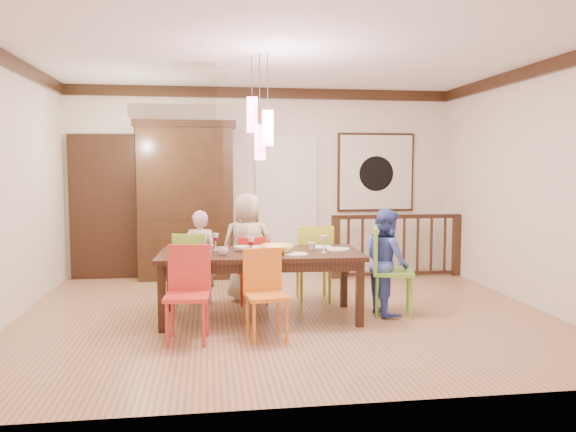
{
  "coord_description": "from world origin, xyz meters",
  "views": [
    {
      "loc": [
        -0.86,
        -6.26,
        1.68
      ],
      "look_at": [
        0.05,
        0.16,
        1.12
      ],
      "focal_mm": 35.0,
      "sensor_mm": 36.0,
      "label": 1
    }
  ],
  "objects": [
    {
      "name": "floor",
      "position": [
        0.0,
        0.0,
        0.0
      ],
      "size": [
        6.0,
        6.0,
        0.0
      ],
      "primitive_type": "plane",
      "color": "#926C46",
      "rests_on": "ground"
    },
    {
      "name": "ceiling",
      "position": [
        0.0,
        0.0,
        2.9
      ],
      "size": [
        6.0,
        6.0,
        0.0
      ],
      "primitive_type": "plane",
      "rotation": [
        3.14,
        0.0,
        0.0
      ],
      "color": "white",
      "rests_on": "wall_back"
    },
    {
      "name": "wall_back",
      "position": [
        0.0,
        2.5,
        1.45
      ],
      "size": [
        6.0,
        0.0,
        6.0
      ],
      "primitive_type": "plane",
      "rotation": [
        1.57,
        0.0,
        0.0
      ],
      "color": "beige",
      "rests_on": "floor"
    },
    {
      "name": "wall_left",
      "position": [
        -3.0,
        0.0,
        1.45
      ],
      "size": [
        0.0,
        5.0,
        5.0
      ],
      "primitive_type": "plane",
      "rotation": [
        1.57,
        0.0,
        1.57
      ],
      "color": "beige",
      "rests_on": "floor"
    },
    {
      "name": "wall_right",
      "position": [
        3.0,
        0.0,
        1.45
      ],
      "size": [
        0.0,
        5.0,
        5.0
      ],
      "primitive_type": "plane",
      "rotation": [
        1.57,
        0.0,
        -1.57
      ],
      "color": "beige",
      "rests_on": "floor"
    },
    {
      "name": "crown_molding",
      "position": [
        0.0,
        0.0,
        2.82
      ],
      "size": [
        6.0,
        5.0,
        0.16
      ],
      "primitive_type": null,
      "color": "black",
      "rests_on": "wall_back"
    },
    {
      "name": "panel_door",
      "position": [
        -2.4,
        2.45,
        1.05
      ],
      "size": [
        1.04,
        0.07,
        2.24
      ],
      "primitive_type": "cube",
      "color": "black",
      "rests_on": "wall_back"
    },
    {
      "name": "white_doorway",
      "position": [
        0.35,
        2.46,
        1.05
      ],
      "size": [
        0.97,
        0.05,
        2.22
      ],
      "primitive_type": "cube",
      "color": "silver",
      "rests_on": "wall_back"
    },
    {
      "name": "painting",
      "position": [
        1.8,
        2.46,
        1.6
      ],
      "size": [
        1.25,
        0.06,
        1.25
      ],
      "color": "black",
      "rests_on": "wall_back"
    },
    {
      "name": "pendant_cluster",
      "position": [
        -0.3,
        -0.15,
        2.11
      ],
      "size": [
        0.27,
        0.21,
        1.14
      ],
      "color": "#FF4C81",
      "rests_on": "ceiling"
    },
    {
      "name": "dining_table",
      "position": [
        -0.3,
        -0.15,
        0.67
      ],
      "size": [
        2.25,
        1.09,
        0.75
      ],
      "rotation": [
        0.0,
        0.0,
        -0.04
      ],
      "color": "black",
      "rests_on": "floor"
    },
    {
      "name": "chair_far_left",
      "position": [
        -1.06,
        0.66,
        0.51
      ],
      "size": [
        0.48,
        0.48,
        0.89
      ],
      "rotation": [
        0.0,
        0.0,
        2.93
      ],
      "color": "#84C136",
      "rests_on": "floor"
    },
    {
      "name": "chair_far_mid",
      "position": [
        -0.33,
        0.57,
        0.48
      ],
      "size": [
        0.4,
        0.4,
        0.84
      ],
      "rotation": [
        0.0,
        0.0,
        3.18
      ],
      "color": "red",
      "rests_on": "floor"
    },
    {
      "name": "chair_far_right",
      "position": [
        0.43,
        0.59,
        0.55
      ],
      "size": [
        0.44,
        0.44,
        0.97
      ],
      "rotation": [
        0.0,
        0.0,
        3.12
      ],
      "color": "#A4B82A",
      "rests_on": "floor"
    },
    {
      "name": "chair_near_left",
      "position": [
        -1.07,
        -0.9,
        0.53
      ],
      "size": [
        0.45,
        0.45,
        0.92
      ],
      "rotation": [
        0.0,
        0.0,
        -0.09
      ],
      "color": "red",
      "rests_on": "floor"
    },
    {
      "name": "chair_near_mid",
      "position": [
        -0.31,
        -0.89,
        0.5
      ],
      "size": [
        0.44,
        0.44,
        0.87
      ],
      "rotation": [
        0.0,
        0.0,
        0.13
      ],
      "color": "orange",
      "rests_on": "floor"
    },
    {
      "name": "chair_end_right",
      "position": [
        1.22,
        -0.17,
        0.58
      ],
      "size": [
        0.56,
        0.56,
        1.01
      ],
      "rotation": [
        0.0,
        0.0,
        1.29
      ],
      "color": "#73B938",
      "rests_on": "floor"
    },
    {
      "name": "china_hutch",
      "position": [
        -1.2,
        2.3,
        1.19
      ],
      "size": [
        1.5,
        0.46,
        2.37
      ],
      "color": "black",
      "rests_on": "floor"
    },
    {
      "name": "balustrade",
      "position": [
        2.0,
        1.95,
        0.5
      ],
      "size": [
        2.05,
        0.12,
        0.96
      ],
      "rotation": [
        0.0,
        0.0,
        -0.02
      ],
      "color": "black",
      "rests_on": "floor"
    },
    {
      "name": "person_far_left",
      "position": [
        -0.97,
        0.65,
        0.58
      ],
      "size": [
        0.46,
        0.34,
        1.16
      ],
      "primitive_type": "imported",
      "rotation": [
        0.0,
        0.0,
        2.98
      ],
      "color": "#F6BBC7",
      "rests_on": "floor"
    },
    {
      "name": "person_far_mid",
      "position": [
        -0.38,
        0.75,
        0.68
      ],
      "size": [
        0.7,
        0.49,
        1.36
      ],
      "primitive_type": "imported",
      "rotation": [
        0.0,
        0.0,
        3.06
      ],
      "color": "#BFB790",
      "rests_on": "floor"
    },
    {
      "name": "person_end_right",
      "position": [
        1.15,
        -0.14,
        0.61
      ],
      "size": [
        0.53,
        0.65,
        1.21
      ],
      "primitive_type": "imported",
      "rotation": [
        0.0,
        0.0,
        1.7
      ],
      "color": "#415BB7",
      "rests_on": "floor"
    },
    {
      "name": "serving_bowl",
      "position": [
        -0.12,
        -0.25,
        0.79
      ],
      "size": [
        0.41,
        0.41,
        0.09
      ],
      "primitive_type": "imported",
      "rotation": [
        0.0,
        0.0,
        -0.13
      ],
      "color": "gold",
      "rests_on": "dining_table"
    },
    {
      "name": "small_bowl",
      "position": [
        -0.5,
        -0.07,
        0.78
      ],
      "size": [
        0.21,
        0.21,
        0.06
      ],
      "primitive_type": "imported",
      "rotation": [
        0.0,
        0.0,
        0.18
      ],
      "color": "white",
      "rests_on": "dining_table"
    },
    {
      "name": "cup_left",
      "position": [
        -0.72,
        -0.33,
        0.79
      ],
      "size": [
        0.11,
        0.11,
        0.09
      ],
      "primitive_type": "imported",
      "rotation": [
        0.0,
        0.0,
        0.02
      ],
      "color": "silver",
      "rests_on": "dining_table"
    },
    {
      "name": "cup_right",
      "position": [
        0.29,
        -0.08,
        0.79
      ],
      "size": [
        0.11,
        0.11,
        0.08
      ],
      "primitive_type": "imported",
      "rotation": [
        0.0,
        0.0,
        0.17
      ],
      "color": "silver",
      "rests_on": "dining_table"
    },
    {
      "name": "plate_far_left",
      "position": [
        -1.07,
        0.16,
        0.76
      ],
      "size": [
        0.26,
        0.26,
        0.01
      ],
      "primitive_type": "cylinder",
      "color": "white",
      "rests_on": "dining_table"
    },
    {
      "name": "plate_far_mid",
      "position": [
        -0.25,
        0.17,
        0.76
      ],
      "size": [
        0.26,
        0.26,
        0.01
      ],
      "primitive_type": "cylinder",
      "color": "white",
      "rests_on": "dining_table"
    },
    {
      "name": "plate_far_right",
      "position": [
        0.43,
        0.1,
        0.76
      ],
      "size": [
        0.26,
        0.26,
        0.01
      ],
      "primitive_type": "cylinder",
      "color": "white",
      "rests_on": "dining_table"
    },
    {
      "name": "plate_near_left",
      "position": [
        -1.0,
        -0.47,
        0.76
      ],
      "size": [
        0.26,
        0.26,
        0.01
      ],
      "primitive_type": "cylinder",
      "color": "white",
      "rests_on": "dining_table"
    },
    {
      "name": "plate_near_mid",
      "position": [
        0.06,
        -0.41,
        0.76
      ],
      "size": [
        0.26,
        0.26,
        0.01
      ],
      "primitive_type": "cylinder",
      "color": "white",
      "rests_on": "dining_table"
    },
    {
      "name": "plate_end_right",
      "position": [
        0.59,
        -0.12,
        0.76
      ],
      "size": [
        0.26,
        0.26,
        0.01
      ],
      "primitive_type": "cylinder",
      "color": "white",
      "rests_on": "dining_table"
    },
    {
      "name": "wine_glass_a",
      "position": [
        -0.79,
        0.06,
        0.84
      ],
      "size": [
        0.08,
        0.08,
        0.19
      ],
      "primitive_type": null,
      "color": "#590C19",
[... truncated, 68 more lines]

